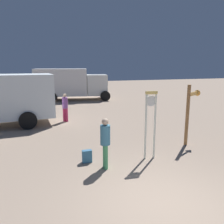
% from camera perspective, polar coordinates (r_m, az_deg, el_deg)
% --- Properties ---
extents(ground_plane, '(80.00, 80.00, 0.00)m').
position_cam_1_polar(ground_plane, '(5.94, 12.49, -21.52)').
color(ground_plane, gray).
extents(standing_clock, '(0.42, 0.12, 2.37)m').
position_cam_1_polar(standing_clock, '(7.89, 9.60, -1.72)').
color(standing_clock, white).
rests_on(standing_clock, ground_plane).
extents(arrow_sign, '(1.01, 0.65, 2.47)m').
position_cam_1_polar(arrow_sign, '(9.83, 19.33, 1.60)').
color(arrow_sign, '#9E6D3F').
rests_on(arrow_sign, ground_plane).
extents(person_near_clock, '(0.31, 0.31, 1.63)m').
position_cam_1_polar(person_near_clock, '(7.15, -1.69, -7.21)').
color(person_near_clock, '#449960').
rests_on(person_near_clock, ground_plane).
extents(backpack, '(0.32, 0.21, 0.42)m').
position_cam_1_polar(backpack, '(7.86, -6.27, -10.95)').
color(backpack, teal).
rests_on(backpack, ground_plane).
extents(person_distant, '(0.31, 0.31, 1.62)m').
position_cam_1_polar(person_distant, '(13.30, -11.66, 1.45)').
color(person_distant, '#BF2B56').
rests_on(person_distant, ground_plane).
extents(box_truck_far, '(7.02, 3.55, 2.86)m').
position_cam_1_polar(box_truck_far, '(21.58, -10.54, 7.14)').
color(box_truck_far, silver).
rests_on(box_truck_far, ground_plane).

